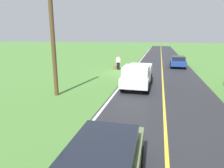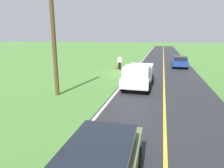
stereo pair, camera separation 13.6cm
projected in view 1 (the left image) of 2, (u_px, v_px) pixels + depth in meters
name	position (u px, v px, depth m)	size (l,w,h in m)	color
ground_plane	(122.00, 73.00, 21.54)	(200.00, 200.00, 0.00)	#4C7F38
road_surface	(162.00, 75.00, 20.55)	(7.11, 120.00, 0.00)	#28282D
lane_edge_line	(131.00, 73.00, 21.32)	(0.16, 117.60, 0.00)	silver
lane_centre_line	(162.00, 75.00, 20.55)	(0.14, 117.60, 0.00)	gold
hitchhiker_walking	(118.00, 61.00, 23.48)	(0.62, 0.51, 1.75)	black
suitcase_carried	(115.00, 67.00, 23.67)	(0.20, 0.46, 0.49)	brown
pickup_truck_passing	(137.00, 75.00, 15.38)	(2.15, 5.43, 1.82)	silver
sedan_near_oncoming	(178.00, 61.00, 25.47)	(2.04, 4.46, 1.41)	navy
utility_pole_roadside	(53.00, 37.00, 12.57)	(0.28, 0.28, 7.88)	brown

